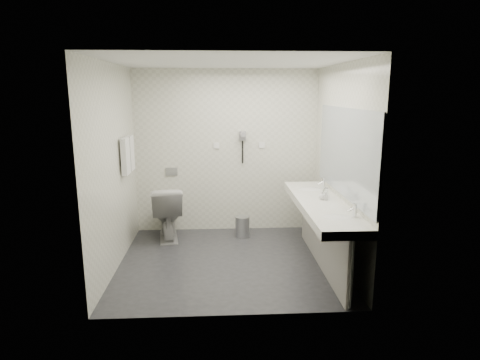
{
  "coord_description": "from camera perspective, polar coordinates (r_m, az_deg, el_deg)",
  "views": [
    {
      "loc": [
        -0.13,
        -4.93,
        2.15
      ],
      "look_at": [
        0.15,
        0.15,
        1.05
      ],
      "focal_mm": 30.39,
      "sensor_mm": 36.0,
      "label": 1
    }
  ],
  "objects": [
    {
      "name": "faucet_near",
      "position": [
        4.5,
        15.82,
        -4.09
      ],
      "size": [
        0.04,
        0.04,
        0.15
      ],
      "primitive_type": "cylinder",
      "color": "silver",
      "rests_on": "vanity_counter"
    },
    {
      "name": "switch_plate_a",
      "position": [
        6.27,
        -3.32,
        4.86
      ],
      "size": [
        0.09,
        0.02,
        0.09
      ],
      "primitive_type": "cube",
      "color": "white",
      "rests_on": "wall_back"
    },
    {
      "name": "wall_back",
      "position": [
        6.29,
        -1.94,
        3.98
      ],
      "size": [
        2.8,
        0.0,
        2.8
      ],
      "primitive_type": "plane",
      "rotation": [
        1.57,
        0.0,
        0.0
      ],
      "color": "silver",
      "rests_on": "floor"
    },
    {
      "name": "wall_right",
      "position": [
        5.24,
        13.89,
        1.95
      ],
      "size": [
        0.0,
        2.6,
        2.6
      ],
      "primitive_type": "plane",
      "rotation": [
        1.57,
        0.0,
        -1.57
      ],
      "color": "silver",
      "rests_on": "floor"
    },
    {
      "name": "soap_bottle_a",
      "position": [
        5.11,
        11.95,
        -2.16
      ],
      "size": [
        0.06,
        0.06,
        0.11
      ],
      "primitive_type": "imported",
      "rotation": [
        0.0,
        0.0,
        0.15
      ],
      "color": "beige",
      "rests_on": "vanity_counter"
    },
    {
      "name": "dryer_barrel",
      "position": [
        6.17,
        0.4,
        6.45
      ],
      "size": [
        0.08,
        0.14,
        0.08
      ],
      "primitive_type": "cylinder",
      "rotation": [
        1.57,
        0.0,
        0.0
      ],
      "color": "gray",
      "rests_on": "dryer_cradle"
    },
    {
      "name": "vanity_panel",
      "position": [
        5.21,
        11.38,
        -7.97
      ],
      "size": [
        0.03,
        2.15,
        0.75
      ],
      "primitive_type": "cube",
      "color": "gray",
      "rests_on": "floor"
    },
    {
      "name": "mirror",
      "position": [
        5.01,
        14.5,
        3.79
      ],
      "size": [
        0.02,
        2.2,
        1.05
      ],
      "primitive_type": "cube",
      "color": "#B2BCC6",
      "rests_on": "wall_right"
    },
    {
      "name": "floor",
      "position": [
        5.38,
        -1.54,
        -11.36
      ],
      "size": [
        2.8,
        2.8,
        0.0
      ],
      "primitive_type": "plane",
      "color": "#28282D",
      "rests_on": "ground"
    },
    {
      "name": "vanity_post_far",
      "position": [
        6.17,
        9.27,
        -4.66
      ],
      "size": [
        0.06,
        0.06,
        0.75
      ],
      "primitive_type": "cylinder",
      "color": "silver",
      "rests_on": "floor"
    },
    {
      "name": "faucet_far",
      "position": [
        5.7,
        11.66,
        -0.45
      ],
      "size": [
        0.04,
        0.04,
        0.15
      ],
      "primitive_type": "cylinder",
      "color": "silver",
      "rests_on": "vanity_counter"
    },
    {
      "name": "dryer_cord",
      "position": [
        6.26,
        0.36,
        3.95
      ],
      "size": [
        0.02,
        0.02,
        0.35
      ],
      "primitive_type": "cylinder",
      "color": "black",
      "rests_on": "dryer_cradle"
    },
    {
      "name": "ceiling",
      "position": [
        4.94,
        -1.71,
        16.27
      ],
      "size": [
        2.8,
        2.8,
        0.0
      ],
      "primitive_type": "plane",
      "rotation": [
        3.14,
        0.0,
        0.0
      ],
      "color": "white",
      "rests_on": "wall_back"
    },
    {
      "name": "basin_near",
      "position": [
        4.46,
        13.38,
        -5.28
      ],
      "size": [
        0.4,
        0.31,
        0.05
      ],
      "primitive_type": "ellipsoid",
      "color": "white",
      "rests_on": "vanity_counter"
    },
    {
      "name": "switch_plate_b",
      "position": [
        6.3,
        3.08,
        4.9
      ],
      "size": [
        0.09,
        0.02,
        0.09
      ],
      "primitive_type": "cube",
      "color": "white",
      "rests_on": "wall_back"
    },
    {
      "name": "soap_bottle_b",
      "position": [
        5.12,
        11.47,
        -2.16
      ],
      "size": [
        0.11,
        0.11,
        0.1
      ],
      "primitive_type": "imported",
      "rotation": [
        0.0,
        0.0,
        -0.78
      ],
      "color": "beige",
      "rests_on": "vanity_counter"
    },
    {
      "name": "towel_near",
      "position": [
        5.53,
        -15.78,
        3.23
      ],
      "size": [
        0.07,
        0.24,
        0.48
      ],
      "primitive_type": "cube",
      "color": "silver",
      "rests_on": "towel_rail"
    },
    {
      "name": "toilet",
      "position": [
        6.16,
        -10.19,
        -4.48
      ],
      "size": [
        0.56,
        0.85,
        0.8
      ],
      "primitive_type": "imported",
      "rotation": [
        0.0,
        0.0,
        3.28
      ],
      "color": "white",
      "rests_on": "floor"
    },
    {
      "name": "vanity_counter",
      "position": [
        5.07,
        11.31,
        -3.47
      ],
      "size": [
        0.55,
        2.2,
        0.1
      ],
      "primitive_type": "cube",
      "color": "white",
      "rests_on": "floor"
    },
    {
      "name": "flush_plate",
      "position": [
        6.37,
        -9.59,
        1.18
      ],
      "size": [
        0.18,
        0.02,
        0.12
      ],
      "primitive_type": "cube",
      "color": "#B2B5BA",
      "rests_on": "wall_back"
    },
    {
      "name": "vanity_post_near",
      "position": [
        4.3,
        15.28,
        -12.67
      ],
      "size": [
        0.06,
        0.06,
        0.75
      ],
      "primitive_type": "cylinder",
      "color": "silver",
      "rests_on": "floor"
    },
    {
      "name": "towel_rail",
      "position": [
        5.64,
        -15.7,
        5.65
      ],
      "size": [
        0.02,
        0.62,
        0.02
      ],
      "primitive_type": "cylinder",
      "rotation": [
        1.57,
        0.0,
        0.0
      ],
      "color": "silver",
      "rests_on": "wall_left"
    },
    {
      "name": "basin_far",
      "position": [
        5.67,
        9.71,
        -1.37
      ],
      "size": [
        0.4,
        0.31,
        0.05
      ],
      "primitive_type": "ellipsoid",
      "color": "white",
      "rests_on": "vanity_counter"
    },
    {
      "name": "glass_left",
      "position": [
        5.23,
        11.91,
        -1.76
      ],
      "size": [
        0.07,
        0.07,
        0.12
      ],
      "primitive_type": "cylinder",
      "rotation": [
        0.0,
        0.0,
        -0.01
      ],
      "color": "silver",
      "rests_on": "vanity_counter"
    },
    {
      "name": "wall_front",
      "position": [
        3.74,
        -1.08,
        -1.74
      ],
      "size": [
        2.8,
        0.0,
        2.8
      ],
      "primitive_type": "plane",
      "rotation": [
        -1.57,
        0.0,
        0.0
      ],
      "color": "silver",
      "rests_on": "floor"
    },
    {
      "name": "wall_left",
      "position": [
        5.17,
        -17.34,
        1.62
      ],
      "size": [
        0.0,
        2.6,
        2.6
      ],
      "primitive_type": "plane",
      "rotation": [
        1.57,
        0.0,
        1.57
      ],
      "color": "silver",
      "rests_on": "floor"
    },
    {
      "name": "dryer_cradle",
      "position": [
        6.24,
        0.36,
        6.24
      ],
      "size": [
        0.1,
        0.04,
        0.14
      ],
      "primitive_type": "cube",
      "color": "gray",
      "rests_on": "wall_back"
    },
    {
      "name": "towel_far",
      "position": [
        5.8,
        -15.19,
        3.66
      ],
      "size": [
        0.07,
        0.24,
        0.48
      ],
      "primitive_type": "cube",
      "color": "silver",
      "rests_on": "towel_rail"
    },
    {
      "name": "bin_lid",
      "position": [
        6.14,
        0.34,
        -5.22
      ],
      "size": [
        0.22,
        0.22,
        0.02
      ],
      "primitive_type": "cylinder",
      "color": "#B2B5BA",
      "rests_on": "pedal_bin"
    },
    {
      "name": "pedal_bin",
      "position": [
        6.19,
        0.34,
        -6.62
      ],
      "size": [
        0.27,
        0.27,
        0.3
      ],
      "primitive_type": "cylinder",
      "rotation": [
        0.0,
        0.0,
        0.28
      ],
      "color": "#B2B5BA",
      "rests_on": "floor"
    }
  ]
}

